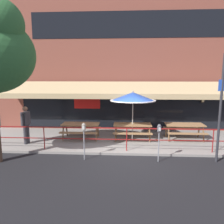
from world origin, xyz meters
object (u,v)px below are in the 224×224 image
(picnic_table_centre, at_px, (132,127))
(parking_meter_far, at_px, (159,132))
(picnic_table_left, at_px, (81,127))
(picnic_table_right, at_px, (184,127))
(street_sign_pole, at_px, (220,108))
(patio_umbrella_centre, at_px, (133,97))
(parking_meter_near, at_px, (84,130))
(pedestrian_walking, at_px, (26,123))

(picnic_table_centre, bearing_deg, parking_meter_far, -70.89)
(parking_meter_far, bearing_deg, picnic_table_left, 143.45)
(picnic_table_left, height_order, picnic_table_right, same)
(picnic_table_right, bearing_deg, street_sign_pole, -78.63)
(picnic_table_left, relative_size, picnic_table_centre, 1.00)
(picnic_table_left, xyz_separation_m, parking_meter_far, (3.39, -2.51, 0.44))
(picnic_table_left, bearing_deg, patio_umbrella_centre, -1.19)
(patio_umbrella_centre, xyz_separation_m, parking_meter_near, (-1.89, -2.42, -1.03))
(street_sign_pole, bearing_deg, picnic_table_right, 101.37)
(patio_umbrella_centre, distance_m, street_sign_pole, 3.83)
(picnic_table_centre, bearing_deg, patio_umbrella_centre, -90.00)
(picnic_table_right, xyz_separation_m, street_sign_pole, (0.51, -2.56, 1.31))
(picnic_table_centre, xyz_separation_m, parking_meter_far, (0.88, -2.54, 0.44))
(picnic_table_centre, xyz_separation_m, picnic_table_right, (2.51, 0.14, 0.00))
(parking_meter_near, bearing_deg, street_sign_pole, 0.86)
(parking_meter_near, xyz_separation_m, parking_meter_far, (2.77, -0.04, 0.00))
(picnic_table_centre, distance_m, parking_meter_far, 2.72)
(picnic_table_centre, xyz_separation_m, street_sign_pole, (3.03, -2.42, 1.31))
(parking_meter_far, bearing_deg, pedestrian_walking, 164.36)
(picnic_table_left, relative_size, patio_umbrella_centre, 0.76)
(parking_meter_near, bearing_deg, picnic_table_right, 30.85)
(parking_meter_near, bearing_deg, picnic_table_left, 104.06)
(patio_umbrella_centre, bearing_deg, picnic_table_left, 178.81)
(patio_umbrella_centre, height_order, parking_meter_near, patio_umbrella_centre)
(picnic_table_left, height_order, parking_meter_near, parking_meter_near)
(pedestrian_walking, bearing_deg, parking_meter_far, -15.64)
(parking_meter_near, relative_size, parking_meter_far, 1.00)
(picnic_table_centre, height_order, street_sign_pole, street_sign_pole)
(patio_umbrella_centre, relative_size, parking_meter_near, 1.67)
(picnic_table_left, xyz_separation_m, patio_umbrella_centre, (2.51, -0.05, 1.47))
(picnic_table_right, bearing_deg, pedestrian_walking, -171.66)
(picnic_table_right, relative_size, parking_meter_near, 1.27)
(picnic_table_left, bearing_deg, parking_meter_near, -75.94)
(picnic_table_centre, relative_size, street_sign_pole, 0.46)
(patio_umbrella_centre, distance_m, pedestrian_walking, 5.03)
(picnic_table_left, distance_m, picnic_table_right, 5.03)
(picnic_table_right, height_order, pedestrian_walking, pedestrian_walking)
(picnic_table_left, distance_m, patio_umbrella_centre, 2.91)
(picnic_table_left, xyz_separation_m, parking_meter_near, (0.62, -2.47, 0.44))
(pedestrian_walking, height_order, parking_meter_near, pedestrian_walking)
(pedestrian_walking, relative_size, street_sign_pole, 0.44)
(pedestrian_walking, bearing_deg, street_sign_pole, -10.69)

